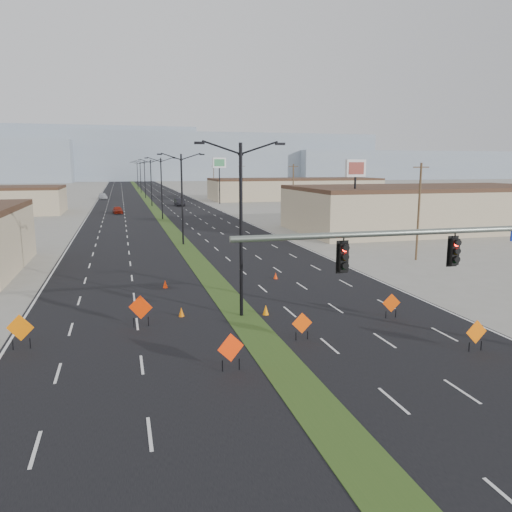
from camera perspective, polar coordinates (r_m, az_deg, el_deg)
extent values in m
plane|color=gray|center=(18.99, 7.22, -17.20)|extent=(600.00, 600.00, 0.00)
cube|color=black|center=(116.04, -11.92, 5.75)|extent=(25.00, 400.00, 0.02)
cube|color=#304E1B|center=(116.04, -11.92, 5.75)|extent=(2.00, 400.00, 0.04)
cube|color=tan|center=(73.11, 18.69, 5.05)|extent=(36.00, 18.00, 5.50)
cube|color=tan|center=(133.35, 4.43, 7.58)|extent=(44.00, 16.00, 5.00)
cube|color=#8795A7|center=(318.99, -6.88, 11.16)|extent=(220.00, 50.00, 28.00)
cube|color=#8795A7|center=(357.98, 16.52, 9.91)|extent=(160.00, 50.00, 18.00)
cube|color=#8795A7|center=(336.42, -19.51, 10.95)|extent=(140.00, 50.00, 32.00)
cylinder|color=slate|center=(21.27, 18.59, 2.63)|extent=(16.00, 0.24, 0.24)
cube|color=black|center=(19.69, 9.93, -0.15)|extent=(0.50, 0.28, 1.30)
sphere|color=#FF0C05|center=(19.49, 10.16, 0.78)|extent=(0.22, 0.22, 0.22)
cube|color=black|center=(22.26, 21.68, 0.46)|extent=(0.50, 0.28, 1.30)
sphere|color=#FF0C05|center=(22.08, 21.99, 1.29)|extent=(0.22, 0.22, 0.22)
cylinder|color=black|center=(28.54, -1.72, 2.76)|extent=(0.20, 0.20, 10.00)
cube|color=black|center=(27.88, -6.49, 12.72)|extent=(0.55, 0.24, 0.14)
cube|color=black|center=(28.94, 2.77, 12.68)|extent=(0.55, 0.24, 0.14)
cylinder|color=black|center=(56.04, -8.44, 6.35)|extent=(0.20, 0.20, 10.00)
cube|color=black|center=(55.70, -10.97, 11.35)|extent=(0.55, 0.24, 0.14)
cube|color=black|center=(56.24, -6.20, 11.47)|extent=(0.55, 0.24, 0.14)
cylinder|color=black|center=(83.87, -10.74, 7.56)|extent=(0.20, 0.20, 10.00)
cube|color=black|center=(83.64, -12.45, 10.88)|extent=(0.55, 0.24, 0.14)
cube|color=black|center=(84.00, -9.26, 10.99)|extent=(0.55, 0.24, 0.14)
cylinder|color=black|center=(111.78, -11.89, 8.16)|extent=(0.20, 0.20, 10.00)
cube|color=black|center=(111.61, -13.19, 10.65)|extent=(0.55, 0.24, 0.14)
cube|color=black|center=(111.89, -10.79, 10.73)|extent=(0.55, 0.24, 0.14)
cylinder|color=black|center=(139.73, -12.59, 8.51)|extent=(0.20, 0.20, 10.00)
cube|color=black|center=(139.60, -13.63, 10.50)|extent=(0.55, 0.24, 0.14)
cube|color=black|center=(139.81, -11.71, 10.58)|extent=(0.55, 0.24, 0.14)
cylinder|color=black|center=(167.70, -13.05, 8.75)|extent=(0.20, 0.20, 10.00)
cube|color=black|center=(167.59, -13.92, 10.41)|extent=(0.55, 0.24, 0.14)
cube|color=black|center=(167.77, -12.32, 10.47)|extent=(0.55, 0.24, 0.14)
cylinder|color=black|center=(195.67, -13.38, 8.92)|extent=(0.20, 0.20, 10.00)
cube|color=black|center=(195.58, -14.13, 10.34)|extent=(0.55, 0.24, 0.14)
cube|color=black|center=(195.73, -12.76, 10.40)|extent=(0.55, 0.24, 0.14)
cylinder|color=#4C3823|center=(48.64, 18.09, 4.79)|extent=(0.20, 0.20, 9.00)
cube|color=#4C3823|center=(48.46, 18.36, 9.61)|extent=(1.60, 0.10, 0.10)
cylinder|color=#4C3823|center=(80.17, 4.26, 7.23)|extent=(0.20, 0.20, 9.00)
cube|color=#4C3823|center=(80.06, 4.30, 10.16)|extent=(1.60, 0.10, 0.10)
cylinder|color=#4C3823|center=(113.75, -1.65, 8.15)|extent=(0.20, 0.20, 9.00)
cube|color=#4C3823|center=(113.67, -1.66, 10.22)|extent=(1.60, 0.10, 0.10)
cylinder|color=#4C3823|center=(147.99, -4.85, 8.61)|extent=(0.20, 0.20, 9.00)
cube|color=#4C3823|center=(147.93, -4.88, 10.20)|extent=(1.60, 0.10, 0.10)
imported|color=maroon|center=(95.79, -15.54, 5.09)|extent=(2.07, 4.15, 1.36)
imported|color=black|center=(111.72, -8.74, 6.11)|extent=(2.00, 5.07, 1.64)
imported|color=#B6B9C0|center=(139.03, -17.11, 6.54)|extent=(2.56, 5.27, 1.48)
cube|color=#DD6604|center=(26.61, -25.35, -7.42)|extent=(1.30, 0.34, 1.32)
cylinder|color=black|center=(26.93, -26.03, -9.11)|extent=(0.05, 0.05, 0.55)
cylinder|color=black|center=(26.79, -24.40, -9.08)|extent=(0.05, 0.05, 0.55)
cube|color=#FF3305|center=(21.74, -2.91, -10.41)|extent=(1.23, 0.39, 1.27)
cylinder|color=black|center=(21.96, -3.85, -12.43)|extent=(0.05, 0.05, 0.53)
cylinder|color=black|center=(22.11, -1.93, -12.25)|extent=(0.05, 0.05, 0.53)
cube|color=#FF3705|center=(28.09, -13.06, -5.73)|extent=(1.26, 0.52, 1.34)
cylinder|color=black|center=(28.32, -13.79, -7.40)|extent=(0.05, 0.05, 0.56)
cylinder|color=black|center=(28.34, -12.20, -7.32)|extent=(0.05, 0.05, 0.56)
cube|color=#F94805|center=(25.52, 5.28, -7.64)|extent=(1.08, 0.06, 1.08)
cylinder|color=black|center=(25.63, 4.59, -9.14)|extent=(0.05, 0.05, 0.45)
cylinder|color=black|center=(25.84, 5.92, -9.00)|extent=(0.05, 0.05, 0.45)
cube|color=#E34404|center=(30.02, 15.22, -5.19)|extent=(1.10, 0.14, 1.10)
cylinder|color=black|center=(30.05, 14.63, -6.51)|extent=(0.05, 0.05, 0.46)
cylinder|color=black|center=(30.36, 15.68, -6.38)|extent=(0.05, 0.05, 0.46)
cube|color=#F56605|center=(26.12, 23.88, -7.93)|extent=(1.16, 0.08, 1.16)
cylinder|color=black|center=(26.14, 23.18, -9.54)|extent=(0.05, 0.05, 0.48)
cylinder|color=black|center=(26.55, 24.34, -9.32)|extent=(0.05, 0.05, 0.48)
cone|color=#D66204|center=(29.73, -8.52, -6.35)|extent=(0.45, 0.45, 0.57)
cone|color=orange|center=(29.72, 1.12, -6.19)|extent=(0.42, 0.42, 0.62)
cone|color=#EE3105|center=(39.01, 2.25, -2.26)|extent=(0.37, 0.37, 0.53)
cone|color=#FF3105|center=(36.69, -10.34, -3.18)|extent=(0.43, 0.43, 0.59)
cylinder|color=black|center=(61.92, 11.17, 5.62)|extent=(0.24, 0.24, 7.82)
cube|color=white|center=(61.73, 11.32, 9.81)|extent=(3.04, 1.29, 2.06)
cube|color=brown|center=(61.55, 11.40, 9.81)|extent=(2.36, 0.81, 1.44)
cylinder|color=black|center=(116.28, -4.19, 8.10)|extent=(0.24, 0.24, 8.71)
cube|color=white|center=(116.20, -4.22, 10.59)|extent=(3.34, 1.53, 2.29)
cube|color=#33804C|center=(116.00, -4.20, 10.59)|extent=(2.59, 1.01, 1.60)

